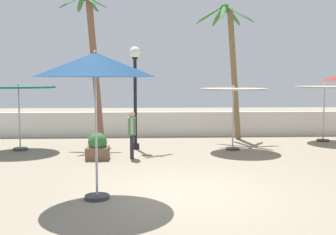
# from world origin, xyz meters

# --- Properties ---
(ground_plane) EXTENTS (56.00, 56.00, 0.00)m
(ground_plane) POSITION_xyz_m (0.00, 0.00, 0.00)
(ground_plane) COLOR gray
(boundary_wall) EXTENTS (25.20, 0.30, 1.09)m
(boundary_wall) POSITION_xyz_m (0.00, 9.34, 0.55)
(boundary_wall) COLOR silver
(boundary_wall) RESTS_ON ground_plane
(patio_umbrella_0) EXTENTS (2.38, 2.38, 2.33)m
(patio_umbrella_0) POSITION_xyz_m (2.45, 5.60, 2.06)
(patio_umbrella_0) COLOR #333338
(patio_umbrella_0) RESTS_ON ground_plane
(patio_umbrella_1) EXTENTS (2.37, 2.37, 2.40)m
(patio_umbrella_1) POSITION_xyz_m (6.57, 7.48, 2.09)
(patio_umbrella_1) COLOR #333338
(patio_umbrella_1) RESTS_ON ground_plane
(patio_umbrella_2) EXTENTS (2.57, 2.57, 2.38)m
(patio_umbrella_2) POSITION_xyz_m (-5.19, 5.93, 2.13)
(patio_umbrella_2) COLOR #333338
(patio_umbrella_2) RESTS_ON ground_plane
(patio_umbrella_5) EXTENTS (2.53, 2.53, 3.13)m
(patio_umbrella_5) POSITION_xyz_m (-1.69, -0.39, 2.82)
(patio_umbrella_5) COLOR #333338
(patio_umbrella_5) RESTS_ON ground_plane
(palm_tree_0) EXTENTS (1.95, 1.81, 5.96)m
(palm_tree_0) POSITION_xyz_m (-2.77, 7.43, 3.62)
(palm_tree_0) COLOR brown
(palm_tree_0) RESTS_ON ground_plane
(palm_tree_1) EXTENTS (2.51, 2.52, 5.68)m
(palm_tree_1) POSITION_xyz_m (2.88, 8.35, 3.63)
(palm_tree_1) COLOR olive
(palm_tree_1) RESTS_ON ground_plane
(lamp_post_1) EXTENTS (0.41, 0.41, 3.71)m
(lamp_post_1) POSITION_xyz_m (-1.06, 6.00, 2.45)
(lamp_post_1) COLOR black
(lamp_post_1) RESTS_ON ground_plane
(guest_0) EXTENTS (0.26, 0.56, 1.54)m
(guest_0) POSITION_xyz_m (-1.12, 4.14, 0.92)
(guest_0) COLOR #26262D
(guest_0) RESTS_ON ground_plane
(planter) EXTENTS (0.70, 0.70, 0.85)m
(planter) POSITION_xyz_m (-2.20, 4.07, 0.38)
(planter) COLOR brown
(planter) RESTS_ON ground_plane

